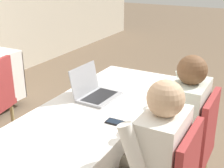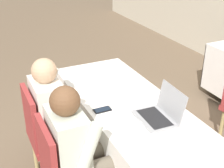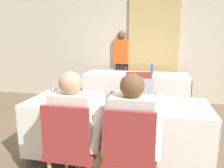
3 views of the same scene
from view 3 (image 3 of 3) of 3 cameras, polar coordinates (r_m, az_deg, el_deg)
The scene contains 15 objects.
ground_plane at distance 2.79m, azimuth 0.88°, elevation -19.21°, with size 24.00×24.00×0.00m, color brown.
wall_back at distance 5.06m, azimuth 6.97°, elevation 10.93°, with size 12.00×0.06×2.70m.
curtain_panel at distance 4.98m, azimuth 10.73°, elevation 10.50°, with size 1.09×0.04×2.65m.
conference_table_near at distance 2.54m, azimuth 0.92°, elevation -8.48°, with size 2.06×0.74×0.73m.
conference_table_far at distance 4.45m, azimuth 6.23°, elevation 0.46°, with size 2.06×0.74×0.73m.
laptop at distance 2.53m, azimuth 6.91°, elevation -3.41°, with size 0.35×0.30×0.24m.
cell_phone at distance 2.26m, azimuth -1.65°, elevation -6.35°, with size 0.07×0.14×0.01m.
paper_beside_laptop at distance 2.28m, azimuth 8.06°, elevation -6.44°, with size 0.26×0.33×0.00m.
water_bottle at distance 4.38m, azimuth 10.46°, elevation 4.00°, with size 0.06×0.06×0.26m.
chair_near_left at distance 2.04m, azimuth -10.43°, elevation -15.64°, with size 0.44×0.44×0.91m.
chair_near_right at distance 1.92m, azimuth 4.86°, elevation -17.37°, with size 0.44×0.44×0.91m.
chair_far_spare at distance 3.68m, azimuth 6.72°, elevation -2.81°, with size 0.51×0.51×0.91m.
person_checkered_shirt at distance 2.06m, azimuth -9.49°, elevation -10.43°, with size 0.50×0.52×1.17m.
person_white_shirt at distance 1.94m, azimuth 5.34°, elevation -11.77°, with size 0.50×0.52×1.17m.
person_red_shirt at distance 5.10m, azimuth 2.53°, elevation 6.09°, with size 0.37×0.25×1.59m.
Camera 3 is at (0.46, -2.34, 1.45)m, focal length 35.00 mm.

